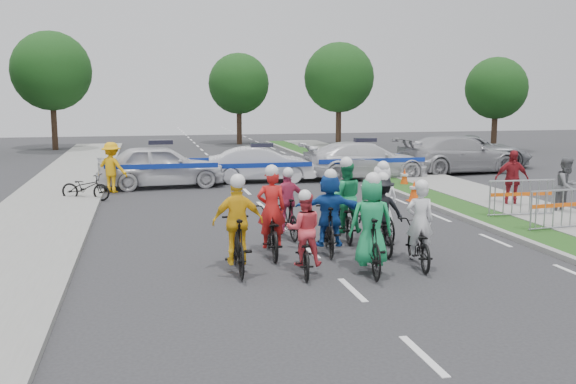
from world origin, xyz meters
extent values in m
plane|color=#28282B|center=(0.00, 0.00, 0.00)|extent=(90.00, 90.00, 0.00)
cube|color=gray|center=(5.10, 5.00, 0.06)|extent=(0.20, 60.00, 0.12)
cube|color=#1E4817|center=(5.80, 5.00, 0.06)|extent=(1.20, 60.00, 0.11)
cube|color=gray|center=(7.60, 5.00, 0.07)|extent=(2.40, 60.00, 0.13)
cube|color=gray|center=(-6.50, 5.00, 0.07)|extent=(3.00, 60.00, 0.13)
imported|color=black|center=(1.82, 1.28, 0.46)|extent=(0.92, 1.85, 0.93)
imported|color=silver|center=(1.82, 1.23, 0.95)|extent=(0.62, 0.46, 1.54)
sphere|color=white|center=(1.82, 1.18, 1.67)|extent=(0.27, 0.27, 0.27)
imported|color=black|center=(0.69, 1.01, 0.58)|extent=(0.81, 1.97, 1.15)
imported|color=#1B9656|center=(0.69, 0.96, 1.04)|extent=(0.91, 0.66, 1.73)
sphere|color=white|center=(0.69, 0.91, 1.86)|extent=(0.30, 0.30, 0.30)
imported|color=black|center=(-0.59, 1.25, 0.43)|extent=(0.81, 1.71, 0.87)
imported|color=#E33F4B|center=(-0.59, 1.20, 0.90)|extent=(0.77, 0.64, 1.44)
sphere|color=white|center=(-0.59, 1.15, 1.56)|extent=(0.25, 0.25, 0.25)
imported|color=black|center=(-1.83, 1.63, 0.56)|extent=(0.59, 1.89, 1.13)
imported|color=yellow|center=(-1.83, 1.58, 1.03)|extent=(1.00, 0.44, 1.69)
sphere|color=white|center=(-1.83, 1.53, 1.83)|extent=(0.29, 0.29, 0.29)
imported|color=black|center=(1.49, 2.56, 0.47)|extent=(0.76, 1.82, 0.93)
imported|color=black|center=(1.49, 2.51, 0.95)|extent=(1.04, 0.65, 1.55)
sphere|color=white|center=(1.49, 2.46, 1.67)|extent=(0.27, 0.27, 0.27)
imported|color=black|center=(0.36, 2.73, 0.54)|extent=(0.82, 1.86, 1.08)
imported|color=#164AAA|center=(0.36, 2.68, 0.99)|extent=(1.56, 0.74, 1.62)
sphere|color=white|center=(0.36, 2.63, 1.75)|extent=(0.28, 0.28, 0.28)
imported|color=black|center=(-0.93, 2.82, 0.51)|extent=(0.84, 2.01, 1.03)
imported|color=red|center=(-0.93, 2.77, 1.04)|extent=(0.66, 0.46, 1.71)
sphere|color=white|center=(-0.93, 2.72, 1.85)|extent=(0.30, 0.30, 0.30)
imported|color=black|center=(1.88, 3.57, 0.55)|extent=(0.53, 1.85, 1.11)
imported|color=white|center=(1.88, 3.52, 1.01)|extent=(0.82, 0.53, 1.66)
sphere|color=white|center=(1.88, 3.47, 1.80)|extent=(0.29, 0.29, 0.29)
imported|color=black|center=(1.12, 4.00, 0.52)|extent=(0.95, 2.05, 1.04)
imported|color=#1B9657|center=(1.12, 3.95, 1.04)|extent=(0.92, 0.76, 1.73)
sphere|color=white|center=(1.12, 3.90, 1.86)|extent=(0.30, 0.30, 0.30)
imported|color=black|center=(-0.20, 4.42, 0.50)|extent=(0.63, 1.70, 1.00)
imported|color=#D13A68|center=(-0.20, 4.37, 0.93)|extent=(0.91, 0.45, 1.50)
sphere|color=white|center=(-0.20, 4.32, 1.62)|extent=(0.26, 0.26, 0.26)
imported|color=silver|center=(-2.95, 13.89, 0.81)|extent=(4.88, 2.26, 1.62)
imported|color=silver|center=(1.01, 14.54, 0.70)|extent=(4.33, 1.80, 1.39)
imported|color=silver|center=(5.37, 14.55, 0.77)|extent=(5.30, 2.19, 1.53)
imported|color=#A6A6AB|center=(10.02, 15.45, 0.82)|extent=(5.93, 3.10, 1.64)
imported|color=gray|center=(11.91, 17.58, 0.77)|extent=(5.99, 3.85, 1.54)
imported|color=#5D5E63|center=(8.34, 5.54, 0.84)|extent=(1.00, 0.90, 1.68)
imported|color=maroon|center=(7.43, 6.92, 0.90)|extent=(1.12, 0.63, 1.80)
imported|color=#EEA70C|center=(-4.71, 12.89, 0.90)|extent=(1.34, 1.16, 1.80)
cube|color=#F24C0C|center=(5.03, 8.76, 0.01)|extent=(0.40, 0.40, 0.03)
cone|color=#F24C0C|center=(5.03, 8.76, 0.35)|extent=(0.36, 0.36, 0.70)
cylinder|color=silver|center=(5.03, 8.76, 0.45)|extent=(0.29, 0.29, 0.08)
cube|color=#F24C0C|center=(6.06, 11.97, 0.01)|extent=(0.40, 0.40, 0.03)
cone|color=#F24C0C|center=(6.06, 11.97, 0.35)|extent=(0.36, 0.36, 0.70)
cylinder|color=silver|center=(6.06, 11.97, 0.45)|extent=(0.29, 0.29, 0.08)
imported|color=black|center=(-5.49, 11.30, 0.44)|extent=(1.78, 1.18, 0.88)
cylinder|color=#382619|center=(9.00, 30.00, 1.62)|extent=(0.36, 0.36, 3.25)
sphere|color=#183B12|center=(9.00, 30.00, 4.55)|extent=(4.55, 4.55, 4.55)
cylinder|color=#382619|center=(18.00, 26.00, 1.38)|extent=(0.36, 0.36, 2.75)
sphere|color=#183B12|center=(18.00, 26.00, 3.85)|extent=(3.85, 3.85, 3.85)
cylinder|color=#382619|center=(-9.00, 32.00, 1.75)|extent=(0.36, 0.36, 3.50)
sphere|color=#183B12|center=(-9.00, 32.00, 4.90)|extent=(4.90, 4.90, 4.90)
cylinder|color=#382619|center=(3.00, 34.00, 1.50)|extent=(0.36, 0.36, 3.00)
sphere|color=#183B12|center=(3.00, 34.00, 4.20)|extent=(4.20, 4.20, 4.20)
camera|label=1|loc=(-3.58, -10.58, 3.49)|focal=40.00mm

